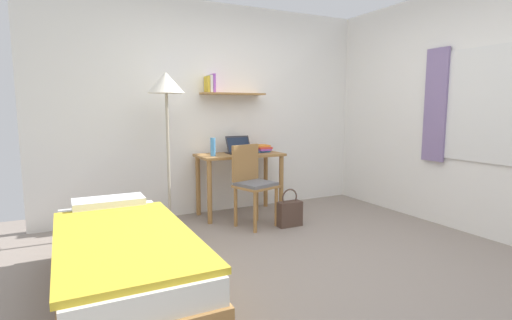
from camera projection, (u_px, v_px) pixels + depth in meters
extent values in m
plane|color=gray|center=(308.00, 264.00, 3.29)|extent=(5.28, 5.28, 0.00)
cube|color=white|center=(219.00, 110.00, 4.91)|extent=(4.40, 0.05, 2.60)
cube|color=#9E703D|center=(233.00, 94.00, 4.83)|extent=(0.81, 0.22, 0.02)
cube|color=gold|center=(207.00, 84.00, 4.68)|extent=(0.02, 0.16, 0.19)
cube|color=silver|center=(210.00, 84.00, 4.70)|extent=(0.03, 0.15, 0.21)
cube|color=purple|center=(213.00, 83.00, 4.73)|extent=(0.03, 0.12, 0.23)
cube|color=white|center=(472.00, 110.00, 4.03)|extent=(0.05, 4.40, 2.60)
cube|color=silver|center=(484.00, 105.00, 3.88)|extent=(0.02, 0.86, 1.16)
cube|color=white|center=(484.00, 105.00, 3.88)|extent=(0.01, 0.80, 1.10)
cube|color=gray|center=(435.00, 105.00, 4.34)|extent=(0.03, 0.28, 1.26)
cube|color=#9E703D|center=(124.00, 276.00, 2.74)|extent=(0.84, 1.99, 0.28)
cube|color=silver|center=(123.00, 246.00, 2.71)|extent=(0.80, 1.93, 0.16)
cube|color=gold|center=(124.00, 237.00, 2.59)|extent=(0.86, 1.63, 0.04)
cube|color=white|center=(109.00, 204.00, 3.38)|extent=(0.59, 0.28, 0.10)
cube|color=#9E703D|center=(240.00, 155.00, 4.76)|extent=(1.04, 0.51, 0.03)
cylinder|color=#9E703D|center=(210.00, 192.00, 4.42)|extent=(0.06, 0.06, 0.73)
cylinder|color=#9E703D|center=(281.00, 185.00, 4.84)|extent=(0.06, 0.06, 0.73)
cylinder|color=#9E703D|center=(198.00, 186.00, 4.78)|extent=(0.06, 0.06, 0.73)
cylinder|color=#9E703D|center=(266.00, 180.00, 5.20)|extent=(0.06, 0.06, 0.73)
cube|color=#9E703D|center=(256.00, 186.00, 4.31)|extent=(0.50, 0.49, 0.03)
cube|color=slate|center=(256.00, 184.00, 4.30)|extent=(0.46, 0.45, 0.03)
cube|color=#9E703D|center=(245.00, 163.00, 4.39)|extent=(0.37, 0.15, 0.41)
cylinder|color=#9E703D|center=(255.00, 212.00, 4.11)|extent=(0.04, 0.04, 0.44)
cylinder|color=#9E703D|center=(276.00, 207.00, 4.34)|extent=(0.04, 0.04, 0.44)
cylinder|color=#9E703D|center=(236.00, 207.00, 4.33)|extent=(0.04, 0.04, 0.44)
cylinder|color=#9E703D|center=(257.00, 202.00, 4.56)|extent=(0.04, 0.04, 0.44)
cylinder|color=#B2A893|center=(170.00, 226.00, 4.31)|extent=(0.24, 0.24, 0.02)
cylinder|color=#B2A893|center=(168.00, 161.00, 4.22)|extent=(0.03, 0.03, 1.45)
cone|color=silver|center=(166.00, 83.00, 4.11)|extent=(0.39, 0.39, 0.22)
cube|color=black|center=(241.00, 153.00, 4.78)|extent=(0.32, 0.23, 0.01)
cube|color=black|center=(238.00, 144.00, 4.82)|extent=(0.31, 0.11, 0.20)
cube|color=black|center=(238.00, 144.00, 4.82)|extent=(0.28, 0.09, 0.17)
cylinder|color=#4C99DB|center=(213.00, 147.00, 4.50)|extent=(0.06, 0.06, 0.21)
cube|color=#3384C6|center=(262.00, 151.00, 4.96)|extent=(0.17, 0.20, 0.02)
cube|color=purple|center=(262.00, 149.00, 4.95)|extent=(0.18, 0.24, 0.02)
cube|color=#D13D38|center=(263.00, 148.00, 4.95)|extent=(0.18, 0.22, 0.02)
cube|color=orange|center=(261.00, 146.00, 4.96)|extent=(0.18, 0.20, 0.02)
cube|color=#4C382D|center=(289.00, 214.00, 4.35)|extent=(0.28, 0.13, 0.28)
torus|color=#4C382D|center=(290.00, 197.00, 4.33)|extent=(0.19, 0.02, 0.19)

